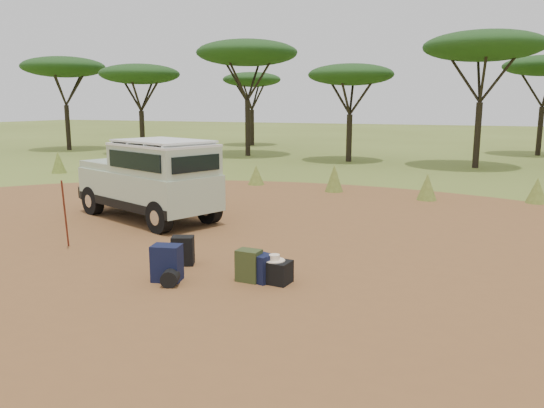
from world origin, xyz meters
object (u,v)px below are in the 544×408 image
at_px(hard_case, 274,272).
at_px(safari_vehicle, 151,181).
at_px(backpack_black, 183,251).
at_px(duffel_navy, 259,268).
at_px(backpack_olive, 249,266).
at_px(walking_staff, 65,214).
at_px(backpack_navy, 167,263).

bearing_deg(hard_case, safari_vehicle, 150.56).
relative_size(backpack_black, duffel_navy, 1.13).
bearing_deg(duffel_navy, safari_vehicle, 159.71).
distance_m(safari_vehicle, hard_case, 5.71).
bearing_deg(backpack_olive, safari_vehicle, 144.14).
height_order(walking_staff, duffel_navy, walking_staff).
relative_size(backpack_black, backpack_navy, 0.87).
height_order(safari_vehicle, backpack_black, safari_vehicle).
distance_m(backpack_navy, duffel_navy, 1.50).
bearing_deg(safari_vehicle, walking_staff, -67.32).
height_order(backpack_black, backpack_olive, backpack_olive).
bearing_deg(backpack_black, duffel_navy, -33.65).
height_order(backpack_navy, duffel_navy, backpack_navy).
xyz_separation_m(backpack_black, duffel_navy, (1.63, -0.29, -0.03)).
height_order(walking_staff, backpack_olive, walking_staff).
distance_m(backpack_olive, duffel_navy, 0.17).
bearing_deg(backpack_navy, backpack_black, 92.14).
distance_m(backpack_navy, hard_case, 1.75).
xyz_separation_m(backpack_olive, duffel_navy, (0.16, 0.06, -0.03)).
relative_size(walking_staff, duffel_navy, 3.22).
relative_size(walking_staff, hard_case, 2.86).
relative_size(backpack_navy, duffel_navy, 1.30).
height_order(safari_vehicle, duffel_navy, safari_vehicle).
xyz_separation_m(backpack_navy, backpack_olive, (1.23, 0.50, -0.04)).
relative_size(safari_vehicle, walking_staff, 2.95).
bearing_deg(walking_staff, hard_case, -42.54).
bearing_deg(walking_staff, backpack_olive, -44.18).
xyz_separation_m(safari_vehicle, backpack_navy, (3.01, -3.82, -0.67)).
height_order(walking_staff, backpack_black, walking_staff).
bearing_deg(backpack_navy, walking_staff, 150.45).
bearing_deg(duffel_navy, hard_case, 25.50).
xyz_separation_m(backpack_olive, hard_case, (0.41, 0.10, -0.08)).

